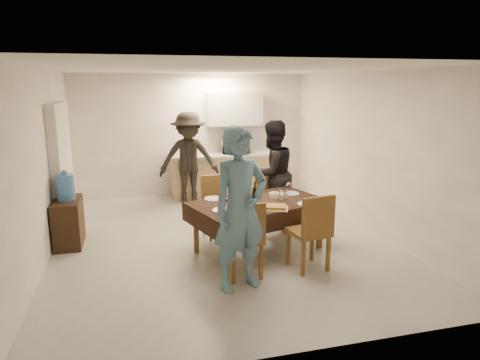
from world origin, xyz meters
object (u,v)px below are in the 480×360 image
object	(u,v)px
wine_bottle	(255,191)
person_kitchen	(189,158)
savoury_tart	(274,207)
dining_table	(259,204)
water_jug	(65,187)
microwave	(235,146)
person_near	(240,210)
water_pitcher	(283,195)
person_far	(272,174)
console	(69,222)

from	to	relation	value
wine_bottle	person_kitchen	bearing A→B (deg)	101.62
wine_bottle	savoury_tart	distance (m)	0.47
dining_table	wine_bottle	distance (m)	0.19
water_jug	microwave	size ratio (longest dim) A/B	0.67
savoury_tart	person_near	size ratio (longest dim) A/B	0.19
water_pitcher	dining_table	bearing A→B (deg)	171.87
wine_bottle	person_far	xyz separation A→B (m)	(0.60, 1.00, 0.02)
savoury_tart	console	bearing A→B (deg)	154.75
savoury_tart	wine_bottle	bearing A→B (deg)	109.23
dining_table	microwave	world-z (taller)	microwave
water_jug	person_far	bearing A→B (deg)	1.86
microwave	person_near	xyz separation A→B (m)	(-1.01, -4.29, -0.10)
savoury_tart	person_near	bearing A→B (deg)	-134.13
savoury_tart	person_far	bearing A→B (deg)	72.53
savoury_tart	water_jug	bearing A→B (deg)	154.75
person_kitchen	person_far	bearing A→B (deg)	-56.26
water_jug	person_kitchen	size ratio (longest dim) A/B	0.21
wine_bottle	person_far	distance (m)	1.17
console	wine_bottle	size ratio (longest dim) A/B	2.63
dining_table	person_near	distance (m)	1.21
console	savoury_tart	distance (m)	3.13
wine_bottle	person_near	distance (m)	1.21
wine_bottle	water_pitcher	bearing A→B (deg)	-14.04
savoury_tart	person_far	distance (m)	1.51
dining_table	microwave	distance (m)	3.29
dining_table	water_pitcher	distance (m)	0.37
person_near	console	bearing A→B (deg)	119.84
dining_table	person_kitchen	bearing A→B (deg)	84.87
wine_bottle	person_near	xyz separation A→B (m)	(-0.50, -1.10, 0.09)
person_far	console	bearing A→B (deg)	-19.97
microwave	person_far	size ratio (longest dim) A/B	0.31
dining_table	microwave	bearing A→B (deg)	64.48
water_jug	person_far	distance (m)	3.26
water_jug	person_near	xyz separation A→B (m)	(2.16, -1.99, 0.08)
microwave	water_pitcher	bearing A→B (deg)	88.17
dining_table	wine_bottle	bearing A→B (deg)	117.48
water_pitcher	person_near	size ratio (longest dim) A/B	0.09
dining_table	person_near	size ratio (longest dim) A/B	1.10
water_pitcher	person_kitchen	world-z (taller)	person_kitchen
person_kitchen	person_near	bearing A→B (deg)	-89.05
wine_bottle	savoury_tart	xyz separation A→B (m)	(0.15, -0.43, -0.12)
water_jug	water_pitcher	xyz separation A→B (m)	(3.06, -0.99, -0.07)
person_far	person_kitchen	bearing A→B (deg)	-78.08
dining_table	water_pitcher	xyz separation A→B (m)	(0.35, -0.05, 0.12)
water_jug	savoury_tart	world-z (taller)	water_jug
microwave	water_jug	bearing A→B (deg)	35.99
water_jug	wine_bottle	bearing A→B (deg)	-18.60
console	water_pitcher	bearing A→B (deg)	-18.01
savoury_tart	microwave	xyz separation A→B (m)	(0.36, 3.62, 0.30)
savoury_tart	microwave	bearing A→B (deg)	84.40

